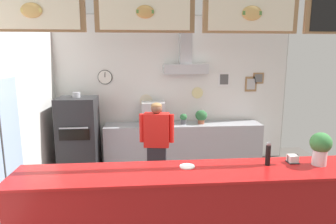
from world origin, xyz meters
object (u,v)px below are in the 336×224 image
object	(u,v)px
potted_oregano	(201,116)
pepper_grinder	(268,154)
espresso_machine	(153,114)
potted_sage	(183,118)
basil_vase	(320,147)
napkin_holder	(293,159)
pizza_oven	(79,136)
shop_worker	(157,146)
condiment_plate	(187,166)

from	to	relation	value
potted_oregano	pepper_grinder	bearing A→B (deg)	-85.04
espresso_machine	pepper_grinder	distance (m)	2.96
potted_sage	pepper_grinder	xyz separation A→B (m)	(0.61, -2.70, 0.14)
basil_vase	napkin_holder	size ratio (longest dim) A/B	2.97
napkin_holder	potted_oregano	bearing A→B (deg)	101.98
basil_vase	pepper_grinder	bearing A→B (deg)	175.81
pizza_oven	potted_oregano	world-z (taller)	pizza_oven
pizza_oven	potted_oregano	size ratio (longest dim) A/B	5.62
basil_vase	shop_worker	bearing A→B (deg)	140.63
napkin_holder	pepper_grinder	distance (m)	0.35
espresso_machine	condiment_plate	distance (m)	2.69
pizza_oven	potted_sage	world-z (taller)	pizza_oven
napkin_holder	basil_vase	bearing A→B (deg)	-19.95
pizza_oven	napkin_holder	distance (m)	3.84
espresso_machine	napkin_holder	distance (m)	3.06
pizza_oven	condiment_plate	world-z (taller)	pizza_oven
condiment_plate	napkin_holder	distance (m)	1.26
potted_sage	napkin_holder	distance (m)	2.80
potted_sage	potted_oregano	xyz separation A→B (m)	(0.37, 0.01, 0.04)
basil_vase	espresso_machine	bearing A→B (deg)	123.62
shop_worker	napkin_holder	world-z (taller)	shop_worker
espresso_machine	basil_vase	size ratio (longest dim) A/B	1.27
potted_oregano	pepper_grinder	distance (m)	2.72
shop_worker	napkin_holder	xyz separation A→B (m)	(1.54, -1.39, 0.23)
pizza_oven	shop_worker	bearing A→B (deg)	-34.53
potted_sage	condiment_plate	size ratio (longest dim) A/B	1.26
shop_worker	espresso_machine	size ratio (longest dim) A/B	3.14
potted_sage	potted_oregano	bearing A→B (deg)	1.76
potted_oregano	basil_vase	world-z (taller)	basil_vase
potted_oregano	condiment_plate	world-z (taller)	potted_oregano
pizza_oven	basil_vase	world-z (taller)	pizza_oven
potted_oregano	napkin_holder	distance (m)	2.71
shop_worker	potted_sage	size ratio (longest dim) A/B	7.10
pizza_oven	shop_worker	xyz separation A→B (m)	(1.45, -1.00, 0.07)
espresso_machine	potted_oregano	xyz separation A→B (m)	(0.99, 0.02, -0.07)
basil_vase	potted_sage	bearing A→B (deg)	113.67
basil_vase	pizza_oven	bearing A→B (deg)	142.71
condiment_plate	pepper_grinder	distance (m)	0.94
napkin_holder	pepper_grinder	xyz separation A→B (m)	(-0.33, -0.05, 0.10)
condiment_plate	pepper_grinder	xyz separation A→B (m)	(0.93, -0.02, 0.13)
pepper_grinder	condiment_plate	bearing A→B (deg)	178.81
pizza_oven	napkin_holder	bearing A→B (deg)	-38.56
pizza_oven	pepper_grinder	world-z (taller)	pizza_oven
potted_oregano	basil_vase	size ratio (longest dim) A/B	0.74
shop_worker	basil_vase	distance (m)	2.37
espresso_machine	napkin_holder	bearing A→B (deg)	-59.53
basil_vase	napkin_holder	world-z (taller)	basil_vase
napkin_holder	pizza_oven	bearing A→B (deg)	141.44
potted_sage	pepper_grinder	distance (m)	2.77
basil_vase	pepper_grinder	world-z (taller)	basil_vase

